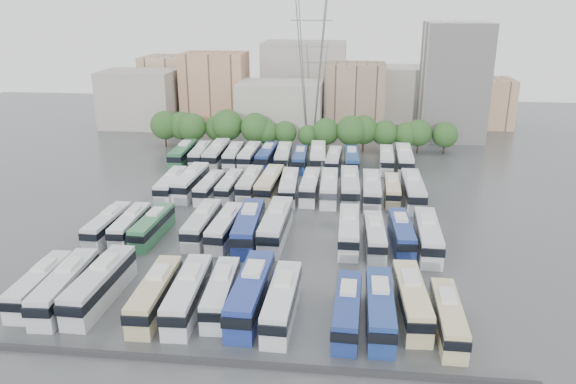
# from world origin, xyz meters

# --- Properties ---
(ground) EXTENTS (220.00, 220.00, 0.00)m
(ground) POSITION_xyz_m (0.00, 0.00, 0.00)
(ground) COLOR #424447
(ground) RESTS_ON ground
(parapet) EXTENTS (56.00, 0.50, 0.50)m
(parapet) POSITION_xyz_m (0.00, -33.00, 0.25)
(parapet) COLOR #2D2D30
(parapet) RESTS_ON ground
(tree_line) EXTENTS (65.63, 7.82, 8.61)m
(tree_line) POSITION_xyz_m (-2.23, 42.08, 4.53)
(tree_line) COLOR black
(tree_line) RESTS_ON ground
(city_buildings) EXTENTS (102.00, 35.00, 20.00)m
(city_buildings) POSITION_xyz_m (-7.46, 71.86, 7.87)
(city_buildings) COLOR #9E998E
(city_buildings) RESTS_ON ground
(apartment_tower) EXTENTS (14.00, 14.00, 26.00)m
(apartment_tower) POSITION_xyz_m (34.00, 58.00, 13.00)
(apartment_tower) COLOR silver
(apartment_tower) RESTS_ON ground
(electricity_pylon) EXTENTS (9.00, 6.91, 33.83)m
(electricity_pylon) POSITION_xyz_m (2.00, 50.00, 18.66)
(electricity_pylon) COLOR slate
(electricity_pylon) RESTS_ON ground
(bus_r0_s0) EXTENTS (2.77, 11.42, 3.56)m
(bus_r0_s0) POSITION_xyz_m (-21.50, -23.76, 1.75)
(bus_r0_s0) COLOR silver
(bus_r0_s0) RESTS_ON ground
(bus_r0_s1) EXTENTS (3.34, 12.68, 3.94)m
(bus_r0_s1) POSITION_xyz_m (-18.39, -24.18, 1.94)
(bus_r0_s1) COLOR silver
(bus_r0_s1) RESTS_ON ground
(bus_r0_s2) EXTENTS (3.19, 13.23, 4.13)m
(bus_r0_s2) POSITION_xyz_m (-14.81, -23.45, 2.03)
(bus_r0_s2) COLOR silver
(bus_r0_s2) RESTS_ON ground
(bus_r0_s4) EXTENTS (3.02, 12.27, 3.83)m
(bus_r0_s4) POSITION_xyz_m (-8.33, -24.52, 1.88)
(bus_r0_s4) COLOR #C3B786
(bus_r0_s4) RESTS_ON ground
(bus_r0_s5) EXTENTS (3.29, 12.70, 3.95)m
(bus_r0_s5) POSITION_xyz_m (-4.91, -24.23, 1.94)
(bus_r0_s5) COLOR silver
(bus_r0_s5) RESTS_ON ground
(bus_r0_s6) EXTENTS (3.06, 11.52, 3.58)m
(bus_r0_s6) POSITION_xyz_m (-1.64, -23.26, 1.76)
(bus_r0_s6) COLOR silver
(bus_r0_s6) RESTS_ON ground
(bus_r0_s7) EXTENTS (3.25, 13.61, 4.25)m
(bus_r0_s7) POSITION_xyz_m (1.59, -23.58, 2.09)
(bus_r0_s7) COLOR navy
(bus_r0_s7) RESTS_ON ground
(bus_r0_s8) EXTENTS (2.95, 12.42, 3.88)m
(bus_r0_s8) POSITION_xyz_m (4.98, -24.60, 1.91)
(bus_r0_s8) COLOR silver
(bus_r0_s8) RESTS_ON ground
(bus_r0_s10) EXTENTS (2.94, 11.61, 3.62)m
(bus_r0_s10) POSITION_xyz_m (11.57, -25.19, 1.78)
(bus_r0_s10) COLOR navy
(bus_r0_s10) RESTS_ON ground
(bus_r0_s11) EXTENTS (2.67, 12.23, 3.84)m
(bus_r0_s11) POSITION_xyz_m (14.79, -24.76, 1.88)
(bus_r0_s11) COLOR navy
(bus_r0_s11) RESTS_ON ground
(bus_r0_s12) EXTENTS (3.31, 12.38, 3.85)m
(bus_r0_s12) POSITION_xyz_m (18.05, -22.69, 1.89)
(bus_r0_s12) COLOR beige
(bus_r0_s12) RESTS_ON ground
(bus_r0_s13) EXTENTS (2.57, 11.15, 3.49)m
(bus_r0_s13) POSITION_xyz_m (21.32, -25.41, 1.71)
(bus_r0_s13) COLOR beige
(bus_r0_s13) RESTS_ON ground
(bus_r1_s0) EXTENTS (2.79, 11.23, 3.50)m
(bus_r1_s0) POSITION_xyz_m (-21.31, -6.61, 1.72)
(bus_r1_s0) COLOR silver
(bus_r1_s0) RESTS_ON ground
(bus_r1_s1) EXTENTS (2.50, 10.87, 3.40)m
(bus_r1_s1) POSITION_xyz_m (-18.27, -6.23, 1.67)
(bus_r1_s1) COLOR silver
(bus_r1_s1) RESTS_ON ground
(bus_r1_s2) EXTENTS (2.97, 11.33, 3.52)m
(bus_r1_s2) POSITION_xyz_m (-15.02, -6.53, 1.73)
(bus_r1_s2) COLOR #317347
(bus_r1_s2) RESTS_ON ground
(bus_r1_s4) EXTENTS (2.84, 12.15, 3.80)m
(bus_r1_s4) POSITION_xyz_m (-8.43, -5.25, 1.87)
(bus_r1_s4) COLOR silver
(bus_r1_s4) RESTS_ON ground
(bus_r1_s5) EXTENTS (3.13, 11.88, 3.69)m
(bus_r1_s5) POSITION_xyz_m (-5.08, -5.86, 1.81)
(bus_r1_s5) COLOR silver
(bus_r1_s5) RESTS_ON ground
(bus_r1_s6) EXTENTS (3.48, 13.53, 4.21)m
(bus_r1_s6) POSITION_xyz_m (-1.88, -5.99, 2.07)
(bus_r1_s6) COLOR navy
(bus_r1_s6) RESTS_ON ground
(bus_r1_s7) EXTENTS (3.26, 13.71, 4.28)m
(bus_r1_s7) POSITION_xyz_m (1.69, -5.03, 2.10)
(bus_r1_s7) COLOR silver
(bus_r1_s7) RESTS_ON ground
(bus_r1_s10) EXTENTS (2.74, 12.30, 3.85)m
(bus_r1_s10) POSITION_xyz_m (11.46, -5.30, 1.89)
(bus_r1_s10) COLOR silver
(bus_r1_s10) RESTS_ON ground
(bus_r1_s11) EXTENTS (2.83, 11.34, 3.53)m
(bus_r1_s11) POSITION_xyz_m (14.84, -6.36, 1.74)
(bus_r1_s11) COLOR silver
(bus_r1_s11) RESTS_ON ground
(bus_r1_s12) EXTENTS (3.06, 11.64, 3.62)m
(bus_r1_s12) POSITION_xyz_m (18.35, -5.13, 1.78)
(bus_r1_s12) COLOR navy
(bus_r1_s12) RESTS_ON ground
(bus_r1_s13) EXTENTS (3.08, 12.85, 4.01)m
(bus_r1_s13) POSITION_xyz_m (21.63, -6.05, 1.97)
(bus_r1_s13) COLOR silver
(bus_r1_s13) RESTS_ON ground
(bus_r2_s1) EXTENTS (2.89, 11.97, 3.74)m
(bus_r2_s1) POSITION_xyz_m (-17.97, 11.01, 1.83)
(bus_r2_s1) COLOR silver
(bus_r2_s1) RESTS_ON ground
(bus_r2_s2) EXTENTS (3.24, 12.96, 4.04)m
(bus_r2_s2) POSITION_xyz_m (-15.02, 12.33, 1.98)
(bus_r2_s2) COLOR white
(bus_r2_s2) RESTS_ON ground
(bus_r2_s3) EXTENTS (2.89, 11.00, 3.42)m
(bus_r2_s3) POSITION_xyz_m (-11.48, 10.85, 1.68)
(bus_r2_s3) COLOR silver
(bus_r2_s3) RESTS_ON ground
(bus_r2_s4) EXTENTS (2.71, 10.95, 3.41)m
(bus_r2_s4) POSITION_xyz_m (-8.33, 11.92, 1.68)
(bus_r2_s4) COLOR silver
(bus_r2_s4) RESTS_ON ground
(bus_r2_s5) EXTENTS (2.78, 12.05, 3.77)m
(bus_r2_s5) POSITION_xyz_m (-5.08, 12.84, 1.85)
(bus_r2_s5) COLOR silver
(bus_r2_s5) RESTS_ON ground
(bus_r2_s6) EXTENTS (3.35, 12.92, 4.02)m
(bus_r2_s6) POSITION_xyz_m (-1.79, 12.62, 1.97)
(bus_r2_s6) COLOR beige
(bus_r2_s6) RESTS_ON ground
(bus_r2_s7) EXTENTS (3.27, 12.37, 3.85)m
(bus_r2_s7) POSITION_xyz_m (1.53, 11.95, 1.89)
(bus_r2_s7) COLOR silver
(bus_r2_s7) RESTS_ON ground
(bus_r2_s8) EXTENTS (2.74, 11.96, 3.74)m
(bus_r2_s8) POSITION_xyz_m (4.92, 12.78, 1.84)
(bus_r2_s8) COLOR silver
(bus_r2_s8) RESTS_ON ground
(bus_r2_s9) EXTENTS (2.92, 12.45, 3.89)m
(bus_r2_s9) POSITION_xyz_m (8.06, 12.30, 1.91)
(bus_r2_s9) COLOR silver
(bus_r2_s9) RESTS_ON ground
(bus_r2_s10) EXTENTS (3.32, 13.52, 4.22)m
(bus_r2_s10) POSITION_xyz_m (11.38, 12.46, 2.07)
(bus_r2_s10) COLOR silver
(bus_r2_s10) RESTS_ON ground
(bus_r2_s11) EXTENTS (2.89, 12.99, 4.07)m
(bus_r2_s11) POSITION_xyz_m (14.84, 11.48, 2.00)
(bus_r2_s11) COLOR silver
(bus_r2_s11) RESTS_ON ground
(bus_r2_s12) EXTENTS (2.58, 10.82, 3.38)m
(bus_r2_s12) POSITION_xyz_m (18.22, 12.94, 1.66)
(bus_r2_s12) COLOR beige
(bus_r2_s12) RESTS_ON ground
(bus_r2_s13) EXTENTS (3.00, 13.39, 4.20)m
(bus_r2_s13) POSITION_xyz_m (21.42, 11.98, 2.06)
(bus_r2_s13) COLOR silver
(bus_r2_s13) RESTS_ON ground
(bus_r3_s0) EXTENTS (2.98, 12.66, 3.96)m
(bus_r3_s0) POSITION_xyz_m (-21.49, 29.59, 1.94)
(bus_r3_s0) COLOR #2B643E
(bus_r3_s0) RESTS_ON ground
(bus_r3_s1) EXTENTS (3.03, 11.54, 3.59)m
(bus_r3_s1) POSITION_xyz_m (-18.25, 30.31, 1.76)
(bus_r3_s1) COLOR silver
(bus_r3_s1) RESTS_ON ground
(bus_r3_s2) EXTENTS (3.03, 13.28, 4.16)m
(bus_r3_s2) POSITION_xyz_m (-14.82, 29.87, 2.04)
(bus_r3_s2) COLOR silver
(bus_r3_s2) RESTS_ON ground
(bus_r3_s3) EXTENTS (2.99, 11.74, 3.65)m
(bus_r3_s3) POSITION_xyz_m (-11.55, 30.11, 1.79)
(bus_r3_s3) COLOR silver
(bus_r3_s3) RESTS_ON ground
(bus_r3_s4) EXTENTS (2.85, 12.06, 3.77)m
(bus_r3_s4) POSITION_xyz_m (-8.28, 30.09, 1.85)
(bus_r3_s4) COLOR silver
(bus_r3_s4) RESTS_ON ground
(bus_r3_s5) EXTENTS (3.03, 12.10, 3.77)m
(bus_r3_s5) POSITION_xyz_m (-4.89, 30.27, 1.85)
(bus_r3_s5) COLOR navy
(bus_r3_s5) RESTS_ON ground
(bus_r3_s6) EXTENTS (3.28, 12.48, 3.88)m
(bus_r3_s6) POSITION_xyz_m (-1.64, 30.00, 1.91)
(bus_r3_s6) COLOR silver
(bus_r3_s6) RESTS_ON ground
(bus_r3_s7) EXTENTS (2.80, 11.27, 3.51)m
(bus_r3_s7) POSITION_xyz_m (1.68, 29.39, 1.73)
(bus_r3_s7) COLOR navy
(bus_r3_s7) RESTS_ON ground
(bus_r3_s8) EXTENTS (3.55, 13.36, 4.15)m
(bus_r3_s8) POSITION_xyz_m (5.09, 30.22, 2.04)
(bus_r3_s8) COLOR white
(bus_r3_s8) RESTS_ON ground
(bus_r3_s9) EXTENTS (2.89, 11.58, 3.61)m
(bus_r3_s9) POSITION_xyz_m (8.17, 29.04, 1.77)
(bus_r3_s9) COLOR silver
(bus_r3_s9) RESTS_ON ground
(bus_r3_s10) EXTENTS (2.93, 12.02, 3.75)m
(bus_r3_s10) POSITION_xyz_m (11.55, 29.30, 1.84)
(bus_r3_s10) COLOR navy
(bus_r3_s10) RESTS_ON ground
(bus_r3_s12) EXTENTS (2.95, 11.91, 3.71)m
(bus_r3_s12) POSITION_xyz_m (18.15, 30.67, 1.82)
(bus_r3_s12) COLOR silver
(bus_r3_s12) RESTS_ON ground
(bus_r3_s13) EXTENTS (3.17, 13.30, 4.15)m
(bus_r3_s13) POSITION_xyz_m (21.47, 30.18, 2.04)
(bus_r3_s13) COLOR silver
(bus_r3_s13) RESTS_ON ground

